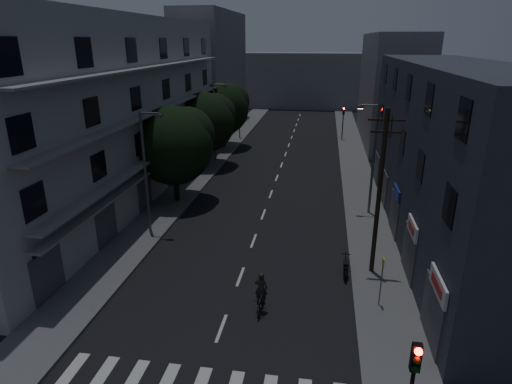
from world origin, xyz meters
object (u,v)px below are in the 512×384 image
(traffic_signal_near, at_px, (413,378))
(bus_stop_sign, at_px, (382,273))
(cyclist, at_px, (261,298))
(utility_pole, at_px, (379,191))
(motorcycle, at_px, (346,268))

(traffic_signal_near, relative_size, bus_stop_sign, 1.62)
(bus_stop_sign, relative_size, cyclist, 1.20)
(traffic_signal_near, distance_m, utility_pole, 11.47)
(motorcycle, height_order, cyclist, cyclist)
(traffic_signal_near, distance_m, cyclist, 9.05)
(motorcycle, relative_size, cyclist, 0.87)
(utility_pole, distance_m, bus_stop_sign, 4.44)
(utility_pole, relative_size, cyclist, 4.29)
(traffic_signal_near, height_order, motorcycle, traffic_signal_near)
(utility_pole, bearing_deg, cyclist, -141.06)
(bus_stop_sign, bearing_deg, utility_pole, 90.75)
(traffic_signal_near, relative_size, cyclist, 1.95)
(cyclist, bearing_deg, bus_stop_sign, 12.84)
(utility_pole, bearing_deg, bus_stop_sign, -89.25)
(motorcycle, bearing_deg, bus_stop_sign, -60.94)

